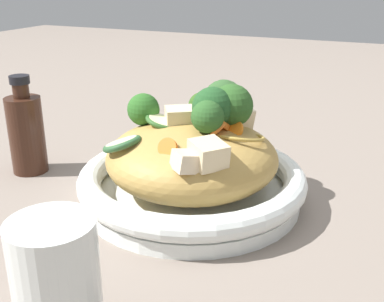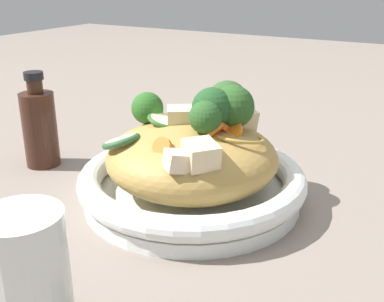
# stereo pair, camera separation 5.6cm
# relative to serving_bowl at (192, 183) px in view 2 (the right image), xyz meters

# --- Properties ---
(ground_plane) EXTENTS (3.00, 3.00, 0.00)m
(ground_plane) POSITION_rel_serving_bowl_xyz_m (0.00, 0.00, -0.02)
(ground_plane) COLOR gray
(serving_bowl) EXTENTS (0.28, 0.28, 0.04)m
(serving_bowl) POSITION_rel_serving_bowl_xyz_m (0.00, 0.00, 0.00)
(serving_bowl) COLOR white
(serving_bowl) RESTS_ON ground_plane
(noodle_heap) EXTENTS (0.21, 0.21, 0.08)m
(noodle_heap) POSITION_rel_serving_bowl_xyz_m (0.00, 0.00, 0.03)
(noodle_heap) COLOR #AB8644
(noodle_heap) RESTS_ON serving_bowl
(broccoli_florets) EXTENTS (0.15, 0.17, 0.08)m
(broccoli_florets) POSITION_rel_serving_bowl_xyz_m (-0.03, 0.01, 0.09)
(broccoli_florets) COLOR #A1BD77
(broccoli_florets) RESTS_ON serving_bowl
(carrot_coins) EXTENTS (0.10, 0.07, 0.03)m
(carrot_coins) POSITION_rel_serving_bowl_xyz_m (0.01, 0.03, 0.07)
(carrot_coins) COLOR orange
(carrot_coins) RESTS_ON serving_bowl
(zucchini_slices) EXTENTS (0.10, 0.07, 0.03)m
(zucchini_slices) POSITION_rel_serving_bowl_xyz_m (0.03, -0.05, 0.07)
(zucchini_slices) COLOR beige
(zucchini_slices) RESTS_ON serving_bowl
(chicken_chunks) EXTENTS (0.18, 0.11, 0.04)m
(chicken_chunks) POSITION_rel_serving_bowl_xyz_m (0.01, 0.02, 0.07)
(chicken_chunks) COLOR beige
(chicken_chunks) RESTS_ON serving_bowl
(soy_sauce_bottle) EXTENTS (0.05, 0.05, 0.14)m
(soy_sauce_bottle) POSITION_rel_serving_bowl_xyz_m (0.01, -0.25, 0.03)
(soy_sauce_bottle) COLOR #381E14
(soy_sauce_bottle) RESTS_ON ground_plane
(drinking_glass) EXTENTS (0.06, 0.06, 0.11)m
(drinking_glass) POSITION_rel_serving_bowl_xyz_m (0.26, 0.01, 0.03)
(drinking_glass) COLOR silver
(drinking_glass) RESTS_ON ground_plane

